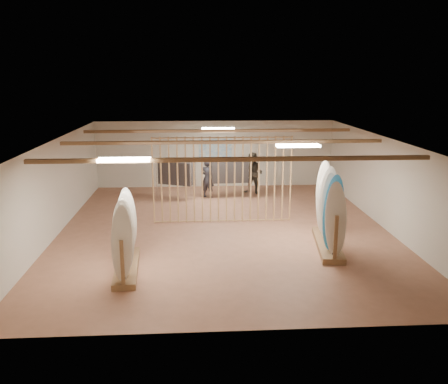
{
  "coord_description": "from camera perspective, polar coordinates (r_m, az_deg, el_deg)",
  "views": [
    {
      "loc": [
        -0.87,
        -13.92,
        4.61
      ],
      "look_at": [
        0.0,
        0.0,
        1.2
      ],
      "focal_mm": 38.0,
      "sensor_mm": 36.0,
      "label": 1
    }
  ],
  "objects": [
    {
      "name": "wall_front",
      "position": [
        8.59,
        2.51,
        -8.22
      ],
      "size": [
        12.0,
        0.0,
        12.0
      ],
      "primitive_type": "plane",
      "rotation": [
        -1.57,
        0.0,
        0.0
      ],
      "color": "beige",
      "rests_on": "ground"
    },
    {
      "name": "floor",
      "position": [
        14.69,
        0.0,
        -4.55
      ],
      "size": [
        12.0,
        12.0,
        0.0
      ],
      "primitive_type": "plane",
      "color": "#9F684D",
      "rests_on": "ground"
    },
    {
      "name": "poster",
      "position": [
        20.14,
        -1.06,
        5.15
      ],
      "size": [
        1.4,
        0.03,
        0.9
      ],
      "primitive_type": "cube",
      "color": "#3676BF",
      "rests_on": "ground"
    },
    {
      "name": "wall_back",
      "position": [
        20.2,
        -1.06,
        4.59
      ],
      "size": [
        12.0,
        0.0,
        12.0
      ],
      "primitive_type": "plane",
      "rotation": [
        1.57,
        0.0,
        0.0
      ],
      "color": "beige",
      "rests_on": "ground"
    },
    {
      "name": "wall_right",
      "position": [
        15.44,
        18.86,
        0.99
      ],
      "size": [
        0.0,
        12.0,
        12.0
      ],
      "primitive_type": "plane",
      "rotation": [
        1.57,
        0.0,
        -1.57
      ],
      "color": "beige",
      "rests_on": "ground"
    },
    {
      "name": "wall_left",
      "position": [
        14.87,
        -19.61,
        0.46
      ],
      "size": [
        0.0,
        12.0,
        12.0
      ],
      "primitive_type": "plane",
      "rotation": [
        1.57,
        0.0,
        1.57
      ],
      "color": "beige",
      "rests_on": "ground"
    },
    {
      "name": "clothing_rack_b",
      "position": [
        18.35,
        0.71,
        2.59
      ],
      "size": [
        1.52,
        0.45,
        1.63
      ],
      "rotation": [
        0.0,
        0.0,
        0.05
      ],
      "color": "silver",
      "rests_on": "floor"
    },
    {
      "name": "light_panels",
      "position": [
        14.07,
        0.0,
        6.1
      ],
      "size": [
        1.2,
        0.35,
        0.06
      ],
      "primitive_type": "cube",
      "color": "white",
      "rests_on": "ground"
    },
    {
      "name": "bamboo_partition",
      "position": [
        15.09,
        -0.19,
        1.46
      ],
      "size": [
        4.45,
        0.05,
        2.78
      ],
      "color": "tan",
      "rests_on": "ground"
    },
    {
      "name": "ceiling_slats",
      "position": [
        14.07,
        0.0,
        6.02
      ],
      "size": [
        9.5,
        6.12,
        0.1
      ],
      "primitive_type": "cube",
      "color": "olive",
      "rests_on": "ground"
    },
    {
      "name": "shopper_a",
      "position": [
        18.36,
        -1.99,
        1.95
      ],
      "size": [
        0.75,
        0.66,
        1.72
      ],
      "primitive_type": "imported",
      "rotation": [
        0.0,
        0.0,
        2.68
      ],
      "color": "#2A2A32",
      "rests_on": "floor"
    },
    {
      "name": "shopper_b",
      "position": [
        18.97,
        3.57,
        2.58
      ],
      "size": [
        1.15,
        1.08,
        1.9
      ],
      "primitive_type": "imported",
      "rotation": [
        0.0,
        0.0,
        -0.53
      ],
      "color": "#333028",
      "rests_on": "floor"
    },
    {
      "name": "rack_right",
      "position": [
        13.32,
        12.49,
        -3.51
      ],
      "size": [
        0.96,
        2.72,
        2.14
      ],
      "rotation": [
        0.0,
        0.0,
        -0.14
      ],
      "color": "olive",
      "rests_on": "floor"
    },
    {
      "name": "clothing_rack_a",
      "position": [
        18.24,
        -5.84,
        2.29
      ],
      "size": [
        1.38,
        0.88,
        1.56
      ],
      "rotation": [
        0.0,
        0.0,
        -0.42
      ],
      "color": "silver",
      "rests_on": "floor"
    },
    {
      "name": "rack_left",
      "position": [
        11.76,
        -11.74,
        -6.18
      ],
      "size": [
        0.7,
        2.43,
        1.93
      ],
      "rotation": [
        0.0,
        0.0,
        0.07
      ],
      "color": "olive",
      "rests_on": "floor"
    },
    {
      "name": "ceiling",
      "position": [
        14.06,
        0.0,
        6.34
      ],
      "size": [
        12.0,
        12.0,
        0.0
      ],
      "primitive_type": "plane",
      "rotation": [
        3.14,
        0.0,
        0.0
      ],
      "color": "gray",
      "rests_on": "ground"
    }
  ]
}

